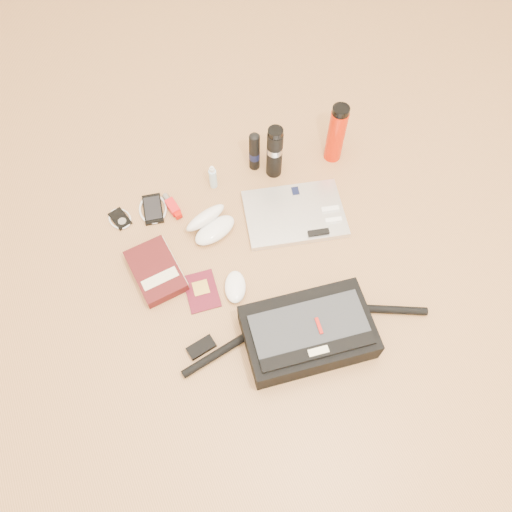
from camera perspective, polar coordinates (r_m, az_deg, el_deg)
name	(u,v)px	position (r m, az deg, el deg)	size (l,w,h in m)	color
ground	(265,280)	(1.70, 1.01, -2.81)	(4.00, 4.00, 0.00)	#AA7847
messenger_bag	(307,333)	(1.58, 5.90, -8.69)	(0.81, 0.31, 0.11)	black
laptop	(295,214)	(1.82, 4.47, 4.81)	(0.41, 0.33, 0.03)	silver
book	(156,271)	(1.72, -11.33, -1.67)	(0.16, 0.23, 0.04)	#410E10
passport	(202,291)	(1.68, -6.22, -4.00)	(0.12, 0.16, 0.01)	#510D1B
mouse	(235,287)	(1.66, -2.39, -3.53)	(0.11, 0.14, 0.04)	white
sunglasses_case	(210,224)	(1.77, -5.25, 3.65)	(0.20, 0.18, 0.09)	white
ipod	(120,219)	(1.88, -15.28, 4.13)	(0.09, 0.10, 0.01)	black
phone	(153,209)	(1.87, -11.70, 5.29)	(0.12, 0.14, 0.01)	black
inhaler	(172,206)	(1.86, -9.56, 5.65)	(0.04, 0.12, 0.03)	red
spray_bottle	(213,178)	(1.87, -4.94, 8.91)	(0.03, 0.03, 0.11)	#B0D9F4
aerosol_can	(254,151)	(1.90, -0.18, 11.88)	(0.04, 0.04, 0.18)	black
thermos_black	(275,152)	(1.86, 2.14, 11.79)	(0.07, 0.07, 0.23)	black
thermos_red	(336,134)	(1.93, 9.16, 13.63)	(0.09, 0.09, 0.25)	red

